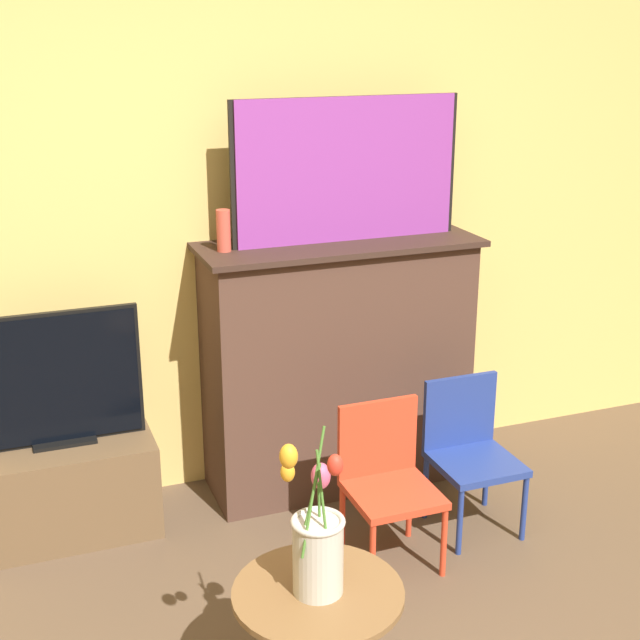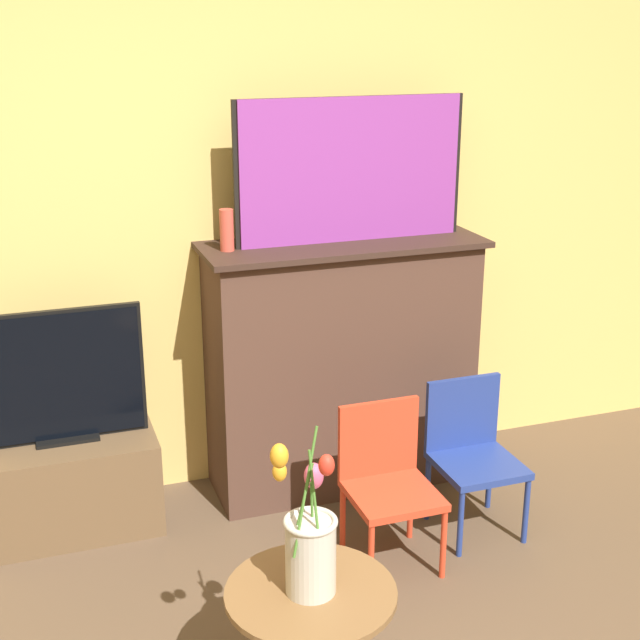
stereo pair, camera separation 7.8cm
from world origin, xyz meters
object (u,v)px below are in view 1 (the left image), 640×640
Objects in this scene: tv_monitor at (58,381)px; chair_red at (387,475)px; painting at (347,170)px; vase_tulips at (317,545)px; chair_blue at (469,446)px.

tv_monitor reaches higher than chair_red.
tv_monitor is (-1.26, -0.02, -0.77)m from painting.
vase_tulips is at bearing -115.27° from painting.
vase_tulips is at bearing -66.42° from tv_monitor.
chair_red and chair_blue have the same top height.
tv_monitor is at bearing 161.37° from chair_blue.
chair_red is (1.16, -0.64, -0.32)m from tv_monitor.
painting is at bearing 64.73° from vase_tulips.
chair_red is at bearing 52.18° from vase_tulips.
chair_blue is 1.32m from vase_tulips.
chair_blue is at bearing 40.00° from vase_tulips.
painting is 1.75m from vase_tulips.
tv_monitor is 1.04× the size of chair_red.
painting reaches higher than chair_red.
painting is at bearing 81.98° from chair_red.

